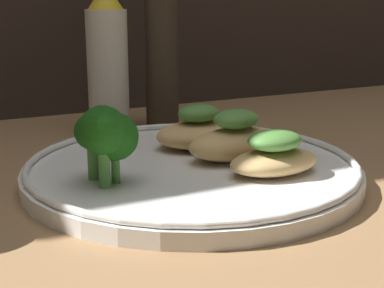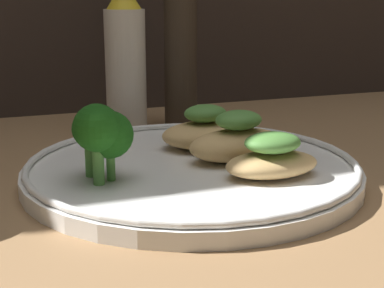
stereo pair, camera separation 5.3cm
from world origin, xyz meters
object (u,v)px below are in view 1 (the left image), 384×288
object	(u,v)px
pepper_grinder	(162,58)
plate	(192,170)
sauce_bottle	(108,61)
broccoli_bunch	(106,135)

from	to	relation	value
pepper_grinder	plate	bearing A→B (deg)	-106.31
sauce_bottle	pepper_grinder	xyz separation A→B (cm)	(7.02, 0.00, 0.10)
plate	broccoli_bunch	xyz separation A→B (cm)	(-8.51, -1.69, 4.56)
plate	broccoli_bunch	bearing A→B (deg)	-168.79
sauce_bottle	broccoli_bunch	bearing A→B (deg)	-108.53
broccoli_bunch	plate	bearing A→B (deg)	11.21
broccoli_bunch	pepper_grinder	size ratio (longest dim) A/B	0.36
plate	sauce_bottle	distance (cm)	22.97
broccoli_bunch	sauce_bottle	bearing A→B (deg)	71.47
broccoli_bunch	pepper_grinder	xyz separation A→B (cm)	(14.86, 23.39, 3.04)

